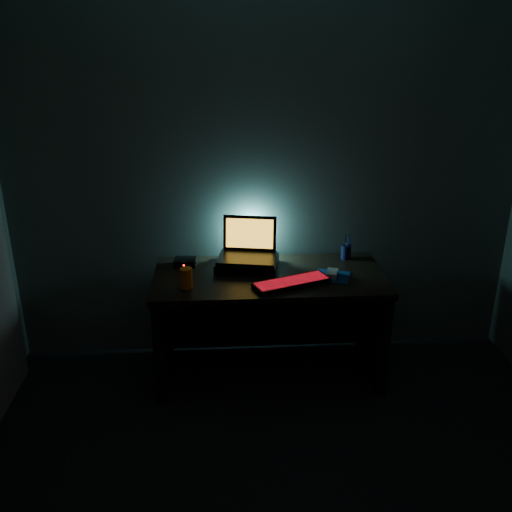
{
  "coord_description": "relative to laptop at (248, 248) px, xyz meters",
  "views": [
    {
      "loc": [
        -0.3,
        -1.75,
        2.24
      ],
      "look_at": [
        -0.09,
        1.57,
        0.9
      ],
      "focal_mm": 40.0,
      "sensor_mm": 36.0,
      "label": 1
    }
  ],
  "objects": [
    {
      "name": "room",
      "position": [
        0.13,
        -1.8,
        0.38
      ],
      "size": [
        3.5,
        4.0,
        2.5
      ],
      "color": "black",
      "rests_on": "ground"
    },
    {
      "name": "desk",
      "position": [
        0.13,
        -0.13,
        -0.38
      ],
      "size": [
        1.5,
        0.7,
        0.75
      ],
      "color": "black",
      "rests_on": "ground"
    },
    {
      "name": "riser",
      "position": [
        -0.01,
        -0.05,
        -0.09
      ],
      "size": [
        0.45,
        0.37,
        0.06
      ],
      "primitive_type": "cube",
      "rotation": [
        0.0,
        0.0,
        -0.18
      ],
      "color": "black",
      "rests_on": "desk"
    },
    {
      "name": "laptop",
      "position": [
        0.0,
        0.0,
        0.0
      ],
      "size": [
        0.42,
        0.34,
        0.26
      ],
      "rotation": [
        0.0,
        0.0,
        -0.18
      ],
      "color": "black",
      "rests_on": "riser"
    },
    {
      "name": "keyboard",
      "position": [
        0.25,
        -0.34,
        -0.11
      ],
      "size": [
        0.51,
        0.32,
        0.03
      ],
      "rotation": [
        0.0,
        0.0,
        0.37
      ],
      "color": "black",
      "rests_on": "desk"
    },
    {
      "name": "mousepad",
      "position": [
        0.53,
        -0.23,
        -0.12
      ],
      "size": [
        0.27,
        0.26,
        0.0
      ],
      "primitive_type": "cube",
      "rotation": [
        0.0,
        0.0,
        -0.32
      ],
      "color": "navy",
      "rests_on": "desk"
    },
    {
      "name": "mouse",
      "position": [
        0.53,
        -0.23,
        -0.1
      ],
      "size": [
        0.1,
        0.13,
        0.03
      ],
      "primitive_type": "cube",
      "rotation": [
        0.0,
        0.0,
        -0.32
      ],
      "color": "#9C9DA2",
      "rests_on": "mousepad"
    },
    {
      "name": "pen_cup",
      "position": [
        0.68,
        0.07,
        -0.07
      ],
      "size": [
        0.08,
        0.08,
        0.1
      ],
      "primitive_type": "cylinder",
      "rotation": [
        0.0,
        0.0,
        0.15
      ],
      "color": "black",
      "rests_on": "desk"
    },
    {
      "name": "juice_glass",
      "position": [
        -0.4,
        -0.34,
        -0.06
      ],
      "size": [
        0.1,
        0.1,
        0.13
      ],
      "primitive_type": "cylinder",
      "rotation": [
        0.0,
        0.0,
        0.41
      ],
      "color": "orange",
      "rests_on": "desk"
    },
    {
      "name": "router",
      "position": [
        -0.43,
        0.01,
        -0.1
      ],
      "size": [
        0.15,
        0.12,
        0.05
      ],
      "rotation": [
        0.0,
        0.0,
        -0.08
      ],
      "color": "black",
      "rests_on": "desk"
    }
  ]
}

